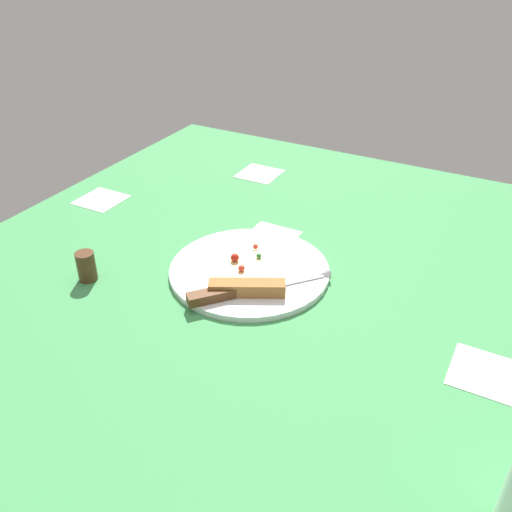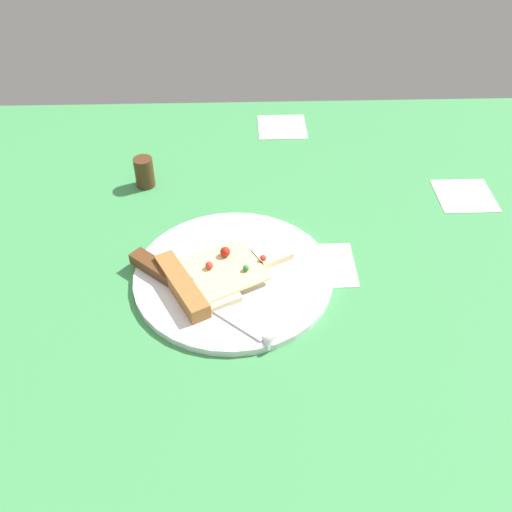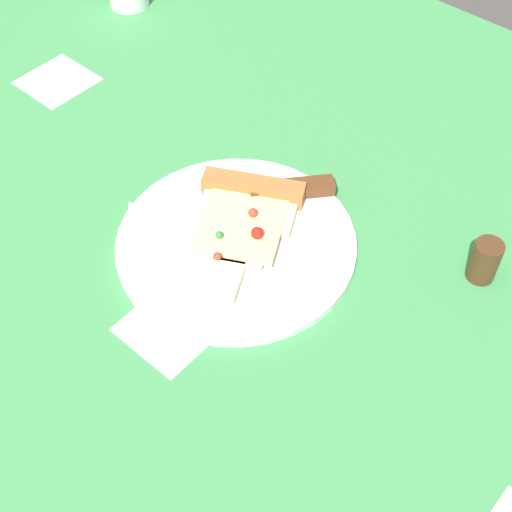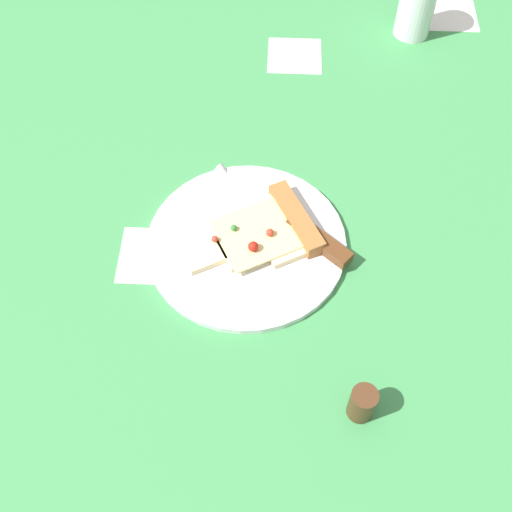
% 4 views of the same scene
% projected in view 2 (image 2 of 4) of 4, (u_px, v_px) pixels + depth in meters
% --- Properties ---
extents(ground_plane, '(1.18, 1.18, 0.03)m').
position_uv_depth(ground_plane, '(234.00, 328.00, 0.74)').
color(ground_plane, '#3D8C4C').
rests_on(ground_plane, ground).
extents(plate, '(0.27, 0.27, 0.01)m').
position_uv_depth(plate, '(230.00, 276.00, 0.78)').
color(plate, silver).
rests_on(plate, ground_plane).
extents(pizza_slice, '(0.15, 0.19, 0.03)m').
position_uv_depth(pizza_slice, '(212.00, 276.00, 0.77)').
color(pizza_slice, beige).
rests_on(pizza_slice, plate).
extents(knife, '(0.17, 0.20, 0.02)m').
position_uv_depth(knife, '(185.00, 287.00, 0.75)').
color(knife, silver).
rests_on(knife, plate).
extents(pepper_shaker, '(0.03, 0.03, 0.05)m').
position_uv_depth(pepper_shaker, '(144.00, 172.00, 0.94)').
color(pepper_shaker, '#4C2D19').
rests_on(pepper_shaker, ground_plane).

